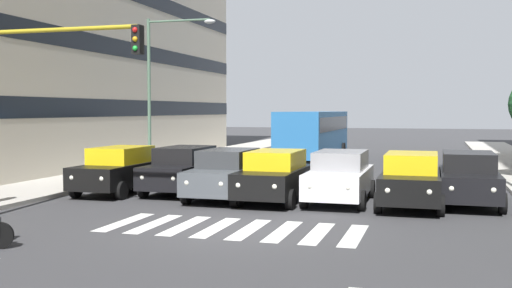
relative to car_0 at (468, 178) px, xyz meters
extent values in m
plane|color=#38383A|center=(6.10, 5.86, -0.89)|extent=(180.00, 180.00, 0.00)
cube|color=black|center=(22.43, -12.21, 2.32)|extent=(10.30, 26.90, 0.90)
cube|color=black|center=(22.43, -12.21, 5.52)|extent=(10.30, 26.90, 0.90)
cube|color=black|center=(22.43, -12.21, 8.73)|extent=(10.30, 26.90, 0.90)
cube|color=silver|center=(2.95, 5.86, -0.88)|extent=(0.45, 2.80, 0.01)
cube|color=silver|center=(3.85, 5.86, -0.88)|extent=(0.45, 2.80, 0.01)
cube|color=silver|center=(4.75, 5.86, -0.88)|extent=(0.45, 2.80, 0.01)
cube|color=silver|center=(5.65, 5.86, -0.88)|extent=(0.45, 2.80, 0.01)
cube|color=silver|center=(6.55, 5.86, -0.88)|extent=(0.45, 2.80, 0.01)
cube|color=silver|center=(7.45, 5.86, -0.88)|extent=(0.45, 2.80, 0.01)
cube|color=silver|center=(8.35, 5.86, -0.88)|extent=(0.45, 2.80, 0.01)
cube|color=silver|center=(9.25, 5.86, -0.88)|extent=(0.45, 2.80, 0.01)
cube|color=black|center=(0.00, 0.05, -0.17)|extent=(1.80, 4.40, 0.80)
cube|color=black|center=(0.00, -0.15, 0.53)|extent=(1.58, 2.46, 0.60)
cylinder|color=black|center=(-0.90, 1.50, -0.57)|extent=(0.22, 0.64, 0.64)
cylinder|color=black|center=(0.90, 1.50, -0.57)|extent=(0.22, 0.64, 0.64)
cylinder|color=black|center=(-0.90, -1.40, -0.57)|extent=(0.22, 0.64, 0.64)
cylinder|color=black|center=(0.90, -1.40, -0.57)|extent=(0.22, 0.64, 0.64)
sphere|color=white|center=(-0.58, 2.20, -0.09)|extent=(0.18, 0.18, 0.18)
sphere|color=white|center=(0.58, 2.20, -0.09)|extent=(0.18, 0.18, 0.18)
cube|color=black|center=(1.76, 1.00, -0.17)|extent=(1.80, 4.40, 0.80)
cube|color=yellow|center=(1.76, 0.80, 0.53)|extent=(1.58, 2.46, 0.60)
cylinder|color=black|center=(0.86, 2.45, -0.57)|extent=(0.22, 0.64, 0.64)
cylinder|color=black|center=(2.66, 2.45, -0.57)|extent=(0.22, 0.64, 0.64)
cylinder|color=black|center=(0.86, -0.45, -0.57)|extent=(0.22, 0.64, 0.64)
cylinder|color=black|center=(2.66, -0.45, -0.57)|extent=(0.22, 0.64, 0.64)
sphere|color=white|center=(1.19, 3.15, -0.09)|extent=(0.18, 0.18, 0.18)
sphere|color=white|center=(2.34, 3.15, -0.09)|extent=(0.18, 0.18, 0.18)
cube|color=silver|center=(4.08, 0.72, -0.17)|extent=(1.80, 4.40, 0.80)
cube|color=gray|center=(4.08, 0.52, 0.53)|extent=(1.58, 2.46, 0.60)
cylinder|color=black|center=(3.18, 2.17, -0.57)|extent=(0.22, 0.64, 0.64)
cylinder|color=black|center=(4.98, 2.17, -0.57)|extent=(0.22, 0.64, 0.64)
cylinder|color=black|center=(3.18, -0.73, -0.57)|extent=(0.22, 0.64, 0.64)
cylinder|color=black|center=(4.98, -0.73, -0.57)|extent=(0.22, 0.64, 0.64)
sphere|color=white|center=(3.50, 2.87, -0.09)|extent=(0.18, 0.18, 0.18)
sphere|color=white|center=(4.65, 2.87, -0.09)|extent=(0.18, 0.18, 0.18)
cube|color=black|center=(6.23, 1.07, -0.17)|extent=(1.80, 4.40, 0.80)
cube|color=yellow|center=(6.23, 0.87, 0.53)|extent=(1.58, 2.46, 0.60)
cylinder|color=black|center=(5.33, 2.53, -0.57)|extent=(0.22, 0.64, 0.64)
cylinder|color=black|center=(7.13, 2.53, -0.57)|extent=(0.22, 0.64, 0.64)
cylinder|color=black|center=(5.33, -0.38, -0.57)|extent=(0.22, 0.64, 0.64)
cylinder|color=black|center=(7.13, -0.38, -0.57)|extent=(0.22, 0.64, 0.64)
sphere|color=white|center=(5.66, 3.22, -0.09)|extent=(0.18, 0.18, 0.18)
sphere|color=white|center=(6.81, 3.22, -0.09)|extent=(0.18, 0.18, 0.18)
cube|color=#474C51|center=(7.98, 0.95, -0.17)|extent=(1.80, 4.40, 0.80)
cube|color=#343639|center=(7.98, 0.75, 0.53)|extent=(1.58, 2.46, 0.60)
cylinder|color=black|center=(7.08, 2.41, -0.57)|extent=(0.22, 0.64, 0.64)
cylinder|color=black|center=(8.88, 2.41, -0.57)|extent=(0.22, 0.64, 0.64)
cylinder|color=black|center=(7.08, -0.50, -0.57)|extent=(0.22, 0.64, 0.64)
cylinder|color=black|center=(8.88, -0.50, -0.57)|extent=(0.22, 0.64, 0.64)
sphere|color=white|center=(7.41, 3.10, -0.09)|extent=(0.18, 0.18, 0.18)
sphere|color=white|center=(8.56, 3.10, -0.09)|extent=(0.18, 0.18, 0.18)
cube|color=black|center=(10.04, -0.03, -0.17)|extent=(1.80, 4.40, 0.80)
cube|color=black|center=(10.04, -0.23, 0.53)|extent=(1.58, 2.46, 0.60)
cylinder|color=black|center=(9.14, 1.42, -0.57)|extent=(0.22, 0.64, 0.64)
cylinder|color=black|center=(10.94, 1.42, -0.57)|extent=(0.22, 0.64, 0.64)
cylinder|color=black|center=(9.14, -1.48, -0.57)|extent=(0.22, 0.64, 0.64)
cylinder|color=black|center=(10.94, -1.48, -0.57)|extent=(0.22, 0.64, 0.64)
sphere|color=white|center=(9.46, 2.12, -0.09)|extent=(0.18, 0.18, 0.18)
sphere|color=white|center=(10.62, 2.12, -0.09)|extent=(0.18, 0.18, 0.18)
cube|color=black|center=(12.31, 0.70, -0.17)|extent=(1.80, 4.40, 0.80)
cube|color=yellow|center=(12.31, 0.50, 0.53)|extent=(1.58, 2.46, 0.60)
cylinder|color=black|center=(11.41, 2.15, -0.57)|extent=(0.22, 0.64, 0.64)
cylinder|color=black|center=(13.21, 2.15, -0.57)|extent=(0.22, 0.64, 0.64)
cylinder|color=black|center=(11.41, -0.75, -0.57)|extent=(0.22, 0.64, 0.64)
cylinder|color=black|center=(13.21, -0.75, -0.57)|extent=(0.22, 0.64, 0.64)
sphere|color=white|center=(11.74, 2.85, -0.09)|extent=(0.18, 0.18, 0.18)
sphere|color=white|center=(12.89, 2.85, -0.09)|extent=(0.18, 0.18, 0.18)
cube|color=#286BAD|center=(7.98, -14.86, 0.86)|extent=(2.50, 10.50, 2.50)
cube|color=black|center=(7.98, -14.86, 1.41)|extent=(2.52, 9.87, 0.80)
cylinder|color=black|center=(6.73, -11.19, -0.39)|extent=(0.28, 1.00, 1.00)
cylinder|color=black|center=(9.23, -11.19, -0.39)|extent=(0.28, 1.00, 1.00)
cylinder|color=black|center=(6.73, -18.01, -0.39)|extent=(0.28, 1.00, 1.00)
cylinder|color=black|center=(9.23, -18.01, -0.39)|extent=(0.28, 1.00, 1.00)
cylinder|color=black|center=(10.34, 9.53, -0.59)|extent=(0.59, 0.34, 0.60)
cylinder|color=#AD991E|center=(11.04, 6.17, 4.41)|extent=(4.82, 0.12, 0.12)
cube|color=black|center=(8.63, 6.17, 4.06)|extent=(0.24, 0.28, 0.76)
sphere|color=red|center=(8.63, 6.32, 4.30)|extent=(0.14, 0.14, 0.14)
sphere|color=orange|center=(8.63, 6.32, 4.06)|extent=(0.14, 0.14, 0.14)
sphere|color=green|center=(8.63, 6.32, 3.82)|extent=(0.14, 0.14, 0.14)
cylinder|color=#4C6B56|center=(14.45, -6.14, 2.94)|extent=(0.16, 0.16, 7.35)
cylinder|color=#4C6B56|center=(12.87, -6.14, 6.47)|extent=(3.17, 0.10, 0.10)
ellipsoid|color=#B7BCC1|center=(11.28, -6.14, 6.37)|extent=(0.56, 0.28, 0.20)
camera|label=1|loc=(1.08, 20.69, 2.21)|focal=42.43mm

